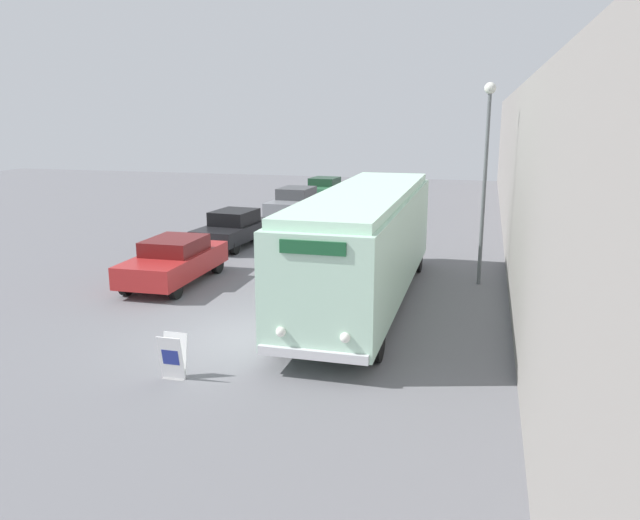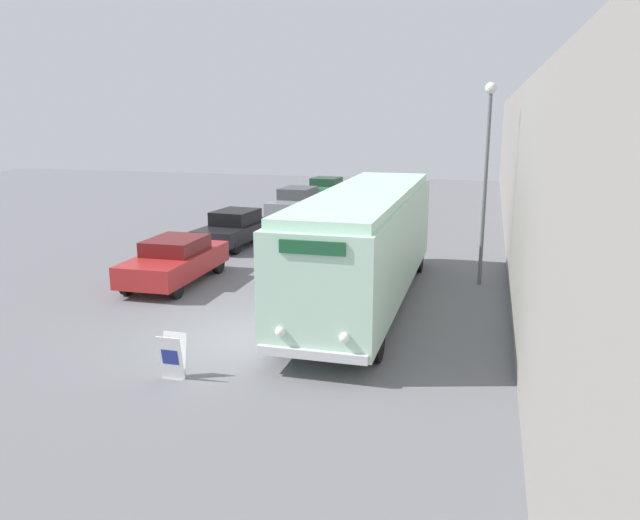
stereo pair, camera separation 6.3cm
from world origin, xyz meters
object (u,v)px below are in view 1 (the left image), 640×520
object	(u,v)px
sign_board	(173,357)
parked_car_near	(174,260)
vintage_bus	(365,241)
parked_car_mid	(234,228)
parked_car_distant	(324,189)
streetlamp	(486,156)
parked_car_far	(296,202)

from	to	relation	value
sign_board	parked_car_near	world-z (taller)	parked_car_near
vintage_bus	parked_car_mid	bearing A→B (deg)	135.88
vintage_bus	sign_board	xyz separation A→B (m)	(-2.89, -6.29, -1.42)
parked_car_mid	parked_car_distant	xyz separation A→B (m)	(0.19, 14.49, -0.01)
parked_car_distant	parked_car_mid	bearing A→B (deg)	-85.73
sign_board	parked_car_near	xyz separation A→B (m)	(-3.58, 6.91, 0.30)
streetlamp	parked_car_far	size ratio (longest dim) A/B	1.35
streetlamp	parked_car_far	distance (m)	15.26
parked_car_near	parked_car_far	world-z (taller)	parked_car_far
sign_board	streetlamp	size ratio (longest dim) A/B	0.15
parked_car_near	parked_car_mid	distance (m)	6.09
vintage_bus	parked_car_near	distance (m)	6.60
parked_car_far	sign_board	bearing A→B (deg)	-76.96
parked_car_mid	parked_car_distant	bearing A→B (deg)	93.96
parked_car_far	vintage_bus	bearing A→B (deg)	-62.53
parked_car_mid	parked_car_far	bearing A→B (deg)	91.81
vintage_bus	sign_board	bearing A→B (deg)	-114.70
parked_car_far	parked_car_near	bearing A→B (deg)	-86.75
sign_board	parked_car_near	bearing A→B (deg)	117.41
parked_car_near	sign_board	bearing A→B (deg)	-63.57
parked_car_distant	parked_car_far	bearing A→B (deg)	-83.31
sign_board	parked_car_distant	xyz separation A→B (m)	(-3.82, 27.47, 0.28)
parked_car_mid	parked_car_far	xyz separation A→B (m)	(0.39, 7.68, 0.05)
streetlamp	parked_car_mid	world-z (taller)	streetlamp
parked_car_far	parked_car_distant	xyz separation A→B (m)	(-0.20, 6.81, -0.07)
sign_board	streetlamp	bearing A→B (deg)	56.91
vintage_bus	sign_board	world-z (taller)	vintage_bus
sign_board	parked_car_mid	size ratio (longest dim) A/B	0.22
parked_car_near	parked_car_distant	bearing A→B (deg)	89.68
parked_car_far	parked_car_distant	world-z (taller)	parked_car_far
vintage_bus	parked_car_distant	size ratio (longest dim) A/B	2.71
parked_car_near	vintage_bus	bearing A→B (deg)	-6.50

